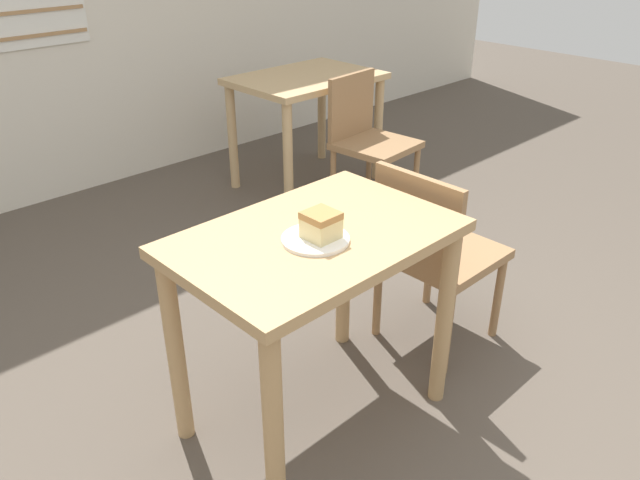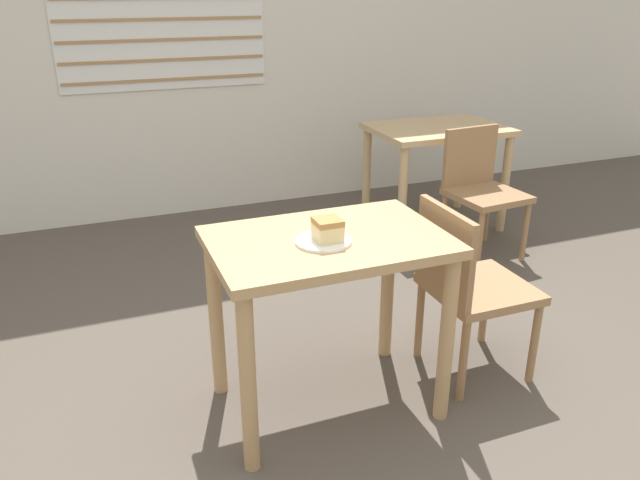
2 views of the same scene
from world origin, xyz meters
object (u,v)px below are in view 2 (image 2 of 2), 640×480
at_px(plate, 323,241).
at_px(chair_near_window, 468,283).
at_px(dining_table_near, 328,271).
at_px(dining_table_far, 437,144).
at_px(cake_slice, 328,229).
at_px(chair_far_corner, 481,187).

bearing_deg(plate, chair_near_window, 3.15).
relative_size(dining_table_near, dining_table_far, 0.99).
xyz_separation_m(dining_table_near, plate, (-0.04, -0.04, 0.15)).
height_order(dining_table_near, cake_slice, cake_slice).
height_order(chair_far_corner, cake_slice, cake_slice).
height_order(dining_table_far, chair_far_corner, chair_far_corner).
bearing_deg(dining_table_far, dining_table_near, -132.03).
relative_size(dining_table_near, chair_far_corner, 1.11).
distance_m(chair_near_window, cake_slice, 0.78).
relative_size(dining_table_near, plate, 4.25).
bearing_deg(chair_far_corner, dining_table_far, 86.70).
xyz_separation_m(dining_table_far, chair_near_window, (-0.85, -1.69, -0.16)).
distance_m(dining_table_far, chair_near_window, 1.90).
bearing_deg(dining_table_near, cake_slice, -113.62).
distance_m(dining_table_far, chair_far_corner, 0.56).
xyz_separation_m(chair_far_corner, plate, (-1.57, -1.19, 0.32)).
height_order(dining_table_far, plate, plate).
distance_m(dining_table_far, plate, 2.33).
distance_m(chair_near_window, chair_far_corner, 1.44).
height_order(dining_table_far, chair_near_window, chair_near_window).
distance_m(dining_table_near, dining_table_far, 2.27).
height_order(chair_far_corner, plate, chair_far_corner).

